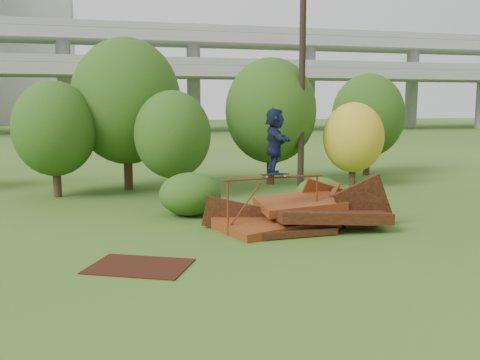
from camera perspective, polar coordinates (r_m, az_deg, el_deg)
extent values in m
plane|color=#2D5116|center=(13.64, 5.44, -7.69)|extent=(240.00, 240.00, 0.00)
cube|color=#521F0E|center=(16.09, 3.91, -4.59)|extent=(3.80, 2.94, 0.56)
cube|color=black|center=(16.30, 9.27, -3.64)|extent=(3.50, 2.38, 0.65)
cube|color=#521F0E|center=(16.43, 6.35, -2.50)|extent=(2.53, 1.67, 0.52)
cube|color=black|center=(16.55, 13.05, -2.76)|extent=(2.02, 0.15, 1.97)
cube|color=#521F0E|center=(17.56, 8.45, -2.35)|extent=(1.77, 0.46, 1.68)
cube|color=black|center=(16.09, -0.61, -3.94)|extent=(1.95, 0.65, 1.28)
cube|color=black|center=(15.10, 6.45, -5.69)|extent=(2.28, 0.30, 0.19)
cube|color=#521F0E|center=(17.38, 10.08, -1.16)|extent=(0.91, 1.28, 0.35)
cylinder|color=maroon|center=(15.08, -1.31, -3.03)|extent=(0.06, 0.06, 1.59)
cylinder|color=maroon|center=(16.26, 8.18, -2.30)|extent=(0.06, 0.06, 1.59)
cylinder|color=maroon|center=(15.49, 3.64, 0.23)|extent=(3.14, 0.43, 0.06)
cube|color=black|center=(15.48, 3.69, 0.61)|extent=(0.84, 0.31, 0.03)
cylinder|color=beige|center=(15.29, 2.84, 0.36)|extent=(0.06, 0.04, 0.06)
cylinder|color=beige|center=(15.45, 2.57, 0.44)|extent=(0.06, 0.04, 0.06)
cylinder|color=beige|center=(15.54, 4.81, 0.47)|extent=(0.06, 0.04, 0.06)
cylinder|color=beige|center=(15.69, 4.53, 0.55)|extent=(0.06, 0.04, 0.06)
imported|color=#141A36|center=(15.39, 3.73, 4.16)|extent=(0.77, 1.81, 1.89)
cube|color=black|center=(12.63, -10.68, -9.02)|extent=(2.70, 2.41, 0.03)
cylinder|color=black|center=(22.71, -18.94, 0.18)|extent=(0.33, 0.33, 1.52)
ellipsoid|color=#1E4311|center=(22.54, -19.17, 5.21)|extent=(3.29, 3.29, 3.79)
cylinder|color=black|center=(23.83, -11.84, 1.47)|extent=(0.38, 0.38, 2.07)
ellipsoid|color=#1E4311|center=(23.68, -12.04, 8.21)|extent=(4.70, 4.70, 5.40)
cylinder|color=black|center=(21.48, -7.11, -0.04)|extent=(0.32, 0.32, 1.39)
ellipsoid|color=#1E4311|center=(21.30, -7.20, 4.83)|extent=(3.02, 3.02, 3.48)
cylinder|color=black|center=(24.98, 3.27, 1.65)|extent=(0.36, 0.36, 1.84)
ellipsoid|color=#1E4311|center=(24.83, 3.32, 7.39)|extent=(4.20, 4.20, 4.84)
cylinder|color=black|center=(24.99, 11.89, 0.74)|extent=(0.30, 0.30, 1.19)
ellipsoid|color=#A58C19|center=(24.84, 12.00, 4.47)|extent=(2.76, 2.76, 3.17)
cylinder|color=black|center=(29.06, 13.35, 2.22)|extent=(0.35, 0.35, 1.72)
ellipsoid|color=#1E4311|center=(28.93, 13.49, 6.71)|extent=(3.78, 3.78, 4.35)
ellipsoid|color=#1E4311|center=(17.95, -5.33, -1.51)|extent=(2.09, 1.93, 1.45)
ellipsoid|color=#1E4311|center=(18.81, 8.46, -1.51)|extent=(1.69, 1.55, 1.20)
cylinder|color=black|center=(23.67, 6.63, 10.92)|extent=(0.28, 0.28, 9.81)
cube|color=gray|center=(72.59, -11.31, 11.28)|extent=(160.00, 9.00, 1.40)
cube|color=gray|center=(79.00, -11.69, 14.63)|extent=(160.00, 9.00, 1.40)
cylinder|color=gray|center=(72.46, -11.22, 8.12)|extent=(2.20, 2.20, 8.00)
cylinder|color=gray|center=(75.75, 2.64, 8.25)|extent=(2.20, 2.20, 8.00)
cube|color=#9E9E99|center=(115.35, -20.87, 12.64)|extent=(14.00, 14.00, 28.00)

